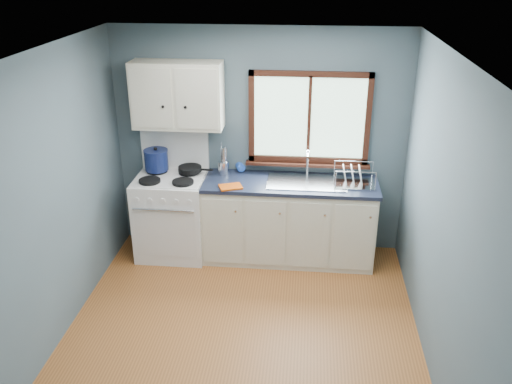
# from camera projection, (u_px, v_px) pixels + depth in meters

# --- Properties ---
(floor) EXTENTS (3.20, 3.60, 0.02)m
(floor) POSITION_uv_depth(u_px,v_px,m) (241.00, 340.00, 4.85)
(floor) COLOR #A45F2B
(floor) RESTS_ON ground
(ceiling) EXTENTS (3.20, 3.60, 0.02)m
(ceiling) POSITION_uv_depth(u_px,v_px,m) (236.00, 55.00, 3.82)
(ceiling) COLOR white
(ceiling) RESTS_ON wall_back
(wall_back) EXTENTS (3.20, 0.02, 2.50)m
(wall_back) POSITION_uv_depth(u_px,v_px,m) (260.00, 142.00, 5.98)
(wall_back) COLOR #4E5F67
(wall_back) RESTS_ON ground
(wall_front) EXTENTS (3.20, 0.02, 2.50)m
(wall_front) POSITION_uv_depth(u_px,v_px,m) (192.00, 375.00, 2.69)
(wall_front) COLOR #4E5F67
(wall_front) RESTS_ON ground
(wall_left) EXTENTS (0.02, 3.60, 2.50)m
(wall_left) POSITION_uv_depth(u_px,v_px,m) (46.00, 206.00, 4.48)
(wall_left) COLOR #4E5F67
(wall_left) RESTS_ON ground
(wall_right) EXTENTS (0.02, 3.60, 2.50)m
(wall_right) POSITION_uv_depth(u_px,v_px,m) (445.00, 224.00, 4.19)
(wall_right) COLOR #4E5F67
(wall_right) RESTS_ON ground
(gas_range) EXTENTS (0.76, 0.69, 1.36)m
(gas_range) POSITION_uv_depth(u_px,v_px,m) (172.00, 213.00, 6.07)
(gas_range) COLOR white
(gas_range) RESTS_ON floor
(base_cabinets) EXTENTS (1.85, 0.60, 0.88)m
(base_cabinets) POSITION_uv_depth(u_px,v_px,m) (289.00, 224.00, 6.00)
(base_cabinets) COLOR beige
(base_cabinets) RESTS_ON floor
(countertop) EXTENTS (1.89, 0.64, 0.04)m
(countertop) POSITION_uv_depth(u_px,v_px,m) (290.00, 184.00, 5.80)
(countertop) COLOR black
(countertop) RESTS_ON base_cabinets
(sink) EXTENTS (0.84, 0.46, 0.44)m
(sink) POSITION_uv_depth(u_px,v_px,m) (306.00, 188.00, 5.80)
(sink) COLOR silver
(sink) RESTS_ON countertop
(window) EXTENTS (1.36, 0.10, 1.03)m
(window) POSITION_uv_depth(u_px,v_px,m) (309.00, 125.00, 5.81)
(window) COLOR #9EC6A8
(window) RESTS_ON wall_back
(upper_cabinets) EXTENTS (0.95, 0.35, 0.70)m
(upper_cabinets) POSITION_uv_depth(u_px,v_px,m) (177.00, 95.00, 5.67)
(upper_cabinets) COLOR beige
(upper_cabinets) RESTS_ON wall_back
(skillet) EXTENTS (0.39, 0.27, 0.05)m
(skillet) POSITION_uv_depth(u_px,v_px,m) (190.00, 169.00, 5.96)
(skillet) COLOR black
(skillet) RESTS_ON gas_range
(stockpot) EXTENTS (0.28, 0.28, 0.26)m
(stockpot) POSITION_uv_depth(u_px,v_px,m) (156.00, 160.00, 5.97)
(stockpot) COLOR #131E4F
(stockpot) RESTS_ON gas_range
(utensil_crock) EXTENTS (0.12, 0.12, 0.37)m
(utensil_crock) POSITION_uv_depth(u_px,v_px,m) (223.00, 168.00, 5.97)
(utensil_crock) COLOR silver
(utensil_crock) RESTS_ON countertop
(thermos) EXTENTS (0.08, 0.08, 0.31)m
(thermos) POSITION_uv_depth(u_px,v_px,m) (224.00, 161.00, 5.94)
(thermos) COLOR silver
(thermos) RESTS_ON countertop
(soap_bottle) EXTENTS (0.12, 0.12, 0.24)m
(soap_bottle) POSITION_uv_depth(u_px,v_px,m) (242.00, 163.00, 5.98)
(soap_bottle) COLOR blue
(soap_bottle) RESTS_ON countertop
(dish_towel) EXTENTS (0.28, 0.24, 0.02)m
(dish_towel) POSITION_uv_depth(u_px,v_px,m) (231.00, 187.00, 5.65)
(dish_towel) COLOR #C24A0C
(dish_towel) RESTS_ON countertop
(dish_rack) EXTENTS (0.43, 0.33, 0.22)m
(dish_rack) POSITION_uv_depth(u_px,v_px,m) (353.00, 179.00, 5.71)
(dish_rack) COLOR silver
(dish_rack) RESTS_ON countertop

